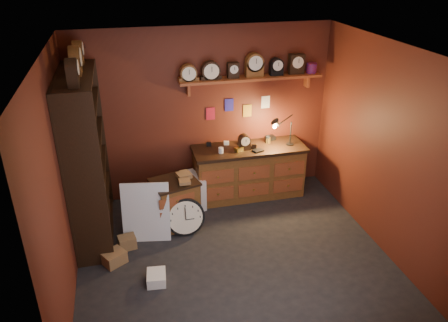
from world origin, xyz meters
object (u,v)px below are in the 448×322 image
big_round_clock (185,217)px  low_cabinet (175,201)px  workbench (249,169)px  shelving_unit (84,152)px

big_round_clock → low_cabinet: bearing=109.8°
workbench → big_round_clock: workbench is taller
shelving_unit → workbench: shelving_unit is taller
workbench → shelving_unit: bearing=-168.6°
shelving_unit → low_cabinet: 1.45m
big_round_clock → workbench: bearing=35.9°
low_cabinet → big_round_clock: (0.10, -0.27, -0.12)m
workbench → big_round_clock: (-1.18, -0.86, -0.20)m
shelving_unit → low_cabinet: size_ratio=3.20×
low_cabinet → shelving_unit: bearing=160.3°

